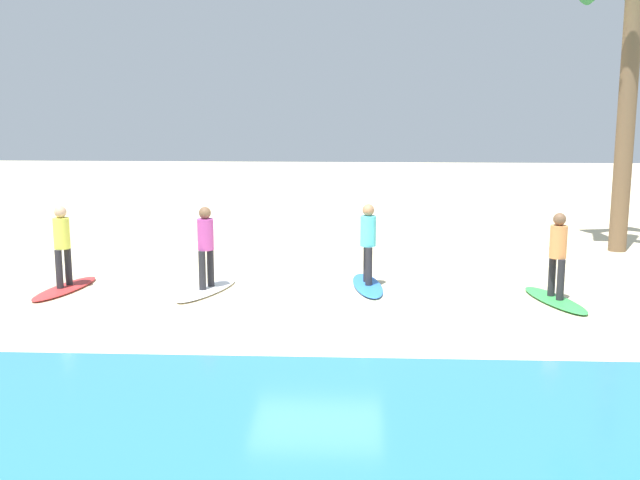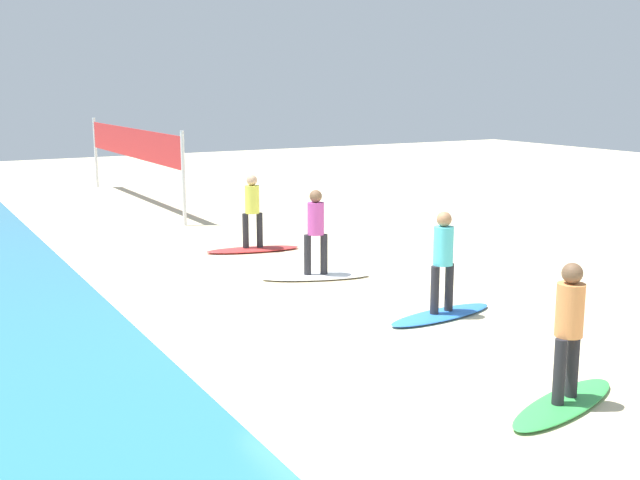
# 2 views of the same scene
# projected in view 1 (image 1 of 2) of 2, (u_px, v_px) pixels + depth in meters

# --- Properties ---
(ground_plane) EXTENTS (60.00, 60.00, 0.00)m
(ground_plane) POSITION_uv_depth(u_px,v_px,m) (317.00, 307.00, 14.82)
(ground_plane) COLOR beige
(surfboard_green) EXTENTS (1.13, 2.17, 0.09)m
(surfboard_green) POSITION_uv_depth(u_px,v_px,m) (555.00, 300.00, 15.12)
(surfboard_green) COLOR green
(surfboard_green) RESTS_ON ground
(surfer_green) EXTENTS (0.32, 0.45, 1.64)m
(surfer_green) POSITION_uv_depth(u_px,v_px,m) (558.00, 249.00, 14.93)
(surfer_green) COLOR #232328
(surfer_green) RESTS_ON surfboard_green
(surfboard_blue) EXTENTS (0.81, 2.15, 0.09)m
(surfboard_blue) POSITION_uv_depth(u_px,v_px,m) (368.00, 285.00, 16.25)
(surfboard_blue) COLOR blue
(surfboard_blue) RESTS_ON ground
(surfer_blue) EXTENTS (0.32, 0.46, 1.64)m
(surfer_blue) POSITION_uv_depth(u_px,v_px,m) (368.00, 238.00, 16.06)
(surfer_blue) COLOR #232328
(surfer_blue) RESTS_ON surfboard_blue
(surfboard_white) EXTENTS (1.24, 2.16, 0.09)m
(surfboard_white) POSITION_uv_depth(u_px,v_px,m) (207.00, 290.00, 15.87)
(surfboard_white) COLOR white
(surfboard_white) RESTS_ON ground
(surfer_white) EXTENTS (0.32, 0.44, 1.64)m
(surfer_white) POSITION_uv_depth(u_px,v_px,m) (206.00, 241.00, 15.69)
(surfer_white) COLOR #232328
(surfer_white) RESTS_ON surfboard_white
(surfboard_red) EXTENTS (1.01, 2.17, 0.09)m
(surfboard_red) POSITION_uv_depth(u_px,v_px,m) (65.00, 288.00, 16.00)
(surfboard_red) COLOR red
(surfboard_red) RESTS_ON ground
(surfer_red) EXTENTS (0.32, 0.45, 1.64)m
(surfer_red) POSITION_uv_depth(u_px,v_px,m) (62.00, 240.00, 15.81)
(surfer_red) COLOR #232328
(surfer_red) RESTS_ON surfboard_red
(palm_tree) EXTENTS (2.88, 3.03, 7.44)m
(palm_tree) POSITION_uv_depth(u_px,v_px,m) (634.00, 6.00, 18.84)
(palm_tree) COLOR brown
(palm_tree) RESTS_ON ground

